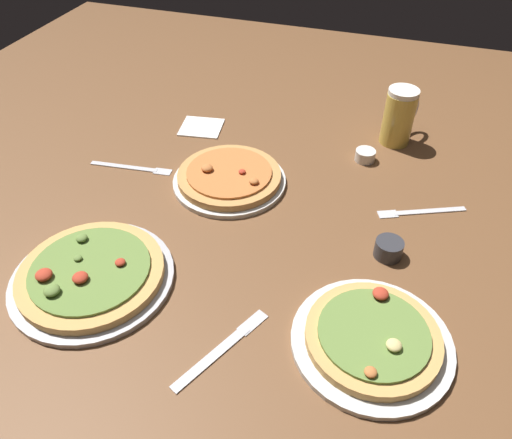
{
  "coord_description": "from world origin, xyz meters",
  "views": [
    {
      "loc": [
        0.25,
        -0.77,
        0.73
      ],
      "look_at": [
        0.0,
        0.0,
        0.02
      ],
      "focal_mm": 34.55,
      "sensor_mm": 36.0,
      "label": 1
    }
  ],
  "objects_px": {
    "beer_mug_dark": "(400,116)",
    "ramekin_sauce": "(365,155)",
    "pizza_plate_far": "(229,178)",
    "napkin_folded": "(201,127)",
    "ramekin_butter": "(389,248)",
    "fork_left": "(420,211)",
    "pizza_plate_side": "(91,275)",
    "pizza_plate_near": "(372,339)",
    "fork_spare": "(133,167)",
    "knife_right": "(222,348)"
  },
  "relations": [
    {
      "from": "beer_mug_dark",
      "to": "napkin_folded",
      "type": "relative_size",
      "value": 1.34
    },
    {
      "from": "pizza_plate_near",
      "to": "knife_right",
      "type": "bearing_deg",
      "value": -159.48
    },
    {
      "from": "pizza_plate_near",
      "to": "ramekin_sauce",
      "type": "height_order",
      "value": "pizza_plate_near"
    },
    {
      "from": "pizza_plate_near",
      "to": "pizza_plate_side",
      "type": "bearing_deg",
      "value": -177.5
    },
    {
      "from": "beer_mug_dark",
      "to": "ramekin_sauce",
      "type": "height_order",
      "value": "beer_mug_dark"
    },
    {
      "from": "fork_left",
      "to": "ramekin_butter",
      "type": "bearing_deg",
      "value": -108.48
    },
    {
      "from": "pizza_plate_far",
      "to": "knife_right",
      "type": "bearing_deg",
      "value": -71.04
    },
    {
      "from": "napkin_folded",
      "to": "knife_right",
      "type": "bearing_deg",
      "value": -64.28
    },
    {
      "from": "pizza_plate_far",
      "to": "ramekin_butter",
      "type": "relative_size",
      "value": 4.76
    },
    {
      "from": "napkin_folded",
      "to": "fork_left",
      "type": "distance_m",
      "value": 0.65
    },
    {
      "from": "pizza_plate_side",
      "to": "napkin_folded",
      "type": "height_order",
      "value": "pizza_plate_side"
    },
    {
      "from": "napkin_folded",
      "to": "pizza_plate_side",
      "type": "bearing_deg",
      "value": -87.8
    },
    {
      "from": "pizza_plate_near",
      "to": "beer_mug_dark",
      "type": "bearing_deg",
      "value": 92.92
    },
    {
      "from": "pizza_plate_far",
      "to": "ramekin_butter",
      "type": "xyz_separation_m",
      "value": [
        0.4,
        -0.13,
        0.0
      ]
    },
    {
      "from": "napkin_folded",
      "to": "knife_right",
      "type": "height_order",
      "value": "napkin_folded"
    },
    {
      "from": "pizza_plate_far",
      "to": "fork_left",
      "type": "bearing_deg",
      "value": 4.04
    },
    {
      "from": "pizza_plate_near",
      "to": "fork_spare",
      "type": "bearing_deg",
      "value": 152.56
    },
    {
      "from": "beer_mug_dark",
      "to": "fork_spare",
      "type": "bearing_deg",
      "value": -151.19
    },
    {
      "from": "pizza_plate_side",
      "to": "knife_right",
      "type": "height_order",
      "value": "pizza_plate_side"
    },
    {
      "from": "pizza_plate_side",
      "to": "ramekin_sauce",
      "type": "relative_size",
      "value": 6.16
    },
    {
      "from": "beer_mug_dark",
      "to": "ramekin_butter",
      "type": "height_order",
      "value": "beer_mug_dark"
    },
    {
      "from": "beer_mug_dark",
      "to": "napkin_folded",
      "type": "bearing_deg",
      "value": -169.04
    },
    {
      "from": "ramekin_butter",
      "to": "fork_left",
      "type": "height_order",
      "value": "ramekin_butter"
    },
    {
      "from": "ramekin_sauce",
      "to": "fork_left",
      "type": "distance_m",
      "value": 0.23
    },
    {
      "from": "ramekin_butter",
      "to": "napkin_folded",
      "type": "distance_m",
      "value": 0.66
    },
    {
      "from": "pizza_plate_near",
      "to": "fork_spare",
      "type": "relative_size",
      "value": 1.3
    },
    {
      "from": "ramekin_butter",
      "to": "knife_right",
      "type": "height_order",
      "value": "ramekin_butter"
    },
    {
      "from": "ramekin_sauce",
      "to": "fork_left",
      "type": "bearing_deg",
      "value": -48.31
    },
    {
      "from": "ramekin_sauce",
      "to": "fork_left",
      "type": "height_order",
      "value": "ramekin_sauce"
    },
    {
      "from": "pizza_plate_far",
      "to": "napkin_folded",
      "type": "distance_m",
      "value": 0.28
    },
    {
      "from": "pizza_plate_far",
      "to": "fork_left",
      "type": "height_order",
      "value": "pizza_plate_far"
    },
    {
      "from": "pizza_plate_side",
      "to": "fork_left",
      "type": "relative_size",
      "value": 1.63
    },
    {
      "from": "ramekin_sauce",
      "to": "ramekin_butter",
      "type": "distance_m",
      "value": 0.35
    },
    {
      "from": "pizza_plate_near",
      "to": "pizza_plate_far",
      "type": "height_order",
      "value": "same"
    },
    {
      "from": "beer_mug_dark",
      "to": "napkin_folded",
      "type": "distance_m",
      "value": 0.55
    },
    {
      "from": "ramekin_sauce",
      "to": "ramekin_butter",
      "type": "bearing_deg",
      "value": -73.41
    },
    {
      "from": "fork_left",
      "to": "fork_spare",
      "type": "xyz_separation_m",
      "value": [
        -0.71,
        -0.05,
        0.0
      ]
    },
    {
      "from": "pizza_plate_side",
      "to": "pizza_plate_near",
      "type": "bearing_deg",
      "value": 2.5
    },
    {
      "from": "ramekin_sauce",
      "to": "knife_right",
      "type": "xyz_separation_m",
      "value": [
        -0.14,
        -0.65,
        -0.01
      ]
    },
    {
      "from": "beer_mug_dark",
      "to": "fork_left",
      "type": "bearing_deg",
      "value": -73.06
    },
    {
      "from": "pizza_plate_near",
      "to": "ramekin_butter",
      "type": "relative_size",
      "value": 4.85
    },
    {
      "from": "beer_mug_dark",
      "to": "fork_spare",
      "type": "distance_m",
      "value": 0.71
    },
    {
      "from": "pizza_plate_near",
      "to": "napkin_folded",
      "type": "relative_size",
      "value": 2.45
    },
    {
      "from": "pizza_plate_near",
      "to": "pizza_plate_side",
      "type": "height_order",
      "value": "pizza_plate_side"
    },
    {
      "from": "pizza_plate_near",
      "to": "pizza_plate_side",
      "type": "distance_m",
      "value": 0.54
    },
    {
      "from": "pizza_plate_side",
      "to": "pizza_plate_far",
      "type": "bearing_deg",
      "value": 69.28
    },
    {
      "from": "beer_mug_dark",
      "to": "napkin_folded",
      "type": "height_order",
      "value": "beer_mug_dark"
    },
    {
      "from": "pizza_plate_side",
      "to": "ramekin_butter",
      "type": "height_order",
      "value": "pizza_plate_side"
    },
    {
      "from": "pizza_plate_side",
      "to": "napkin_folded",
      "type": "bearing_deg",
      "value": 92.2
    },
    {
      "from": "napkin_folded",
      "to": "fork_spare",
      "type": "xyz_separation_m",
      "value": [
        -0.09,
        -0.24,
        -0.0
      ]
    }
  ]
}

